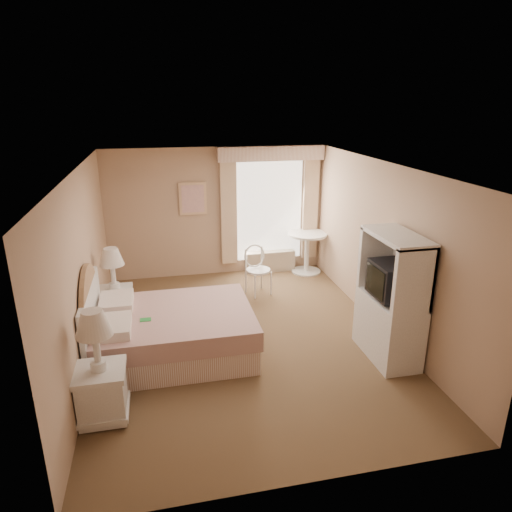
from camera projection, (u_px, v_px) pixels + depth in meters
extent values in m
cube|color=brown|center=(244.00, 338.00, 6.71)|extent=(4.20, 5.50, 0.01)
cube|color=silver|center=(243.00, 167.00, 5.90)|extent=(4.20, 5.50, 0.01)
cube|color=tan|center=(217.00, 213.00, 8.84)|extent=(4.20, 0.01, 2.50)
cube|color=tan|center=(307.00, 366.00, 3.77)|extent=(4.20, 0.01, 2.50)
cube|color=tan|center=(84.00, 270.00, 5.88)|extent=(0.01, 5.50, 2.50)
cube|color=tan|center=(383.00, 248.00, 6.73)|extent=(0.01, 5.50, 2.50)
cube|color=white|center=(269.00, 210.00, 9.03)|extent=(1.30, 0.02, 2.00)
cube|color=#D1AE92|center=(229.00, 213.00, 8.81)|extent=(0.30, 0.08, 2.05)
cube|color=#D1AE92|center=(310.00, 209.00, 9.15)|extent=(0.30, 0.08, 2.05)
cube|color=tan|center=(271.00, 153.00, 8.58)|extent=(2.05, 0.20, 0.28)
cube|color=beige|center=(270.00, 261.00, 9.28)|extent=(1.00, 0.22, 0.42)
cube|color=#D7AD84|center=(193.00, 199.00, 8.62)|extent=(0.52, 0.03, 0.62)
cube|color=beige|center=(193.00, 199.00, 8.61)|extent=(0.42, 0.02, 0.52)
cube|color=tan|center=(176.00, 342.00, 6.27)|extent=(2.05, 1.56, 0.35)
cube|color=beige|center=(174.00, 322.00, 6.16)|extent=(2.10, 1.62, 0.27)
cube|color=silver|center=(113.00, 327.00, 5.61)|extent=(0.44, 0.60, 0.14)
cube|color=silver|center=(117.00, 302.00, 6.29)|extent=(0.44, 0.60, 0.14)
cube|color=green|center=(146.00, 320.00, 5.91)|extent=(0.14, 0.10, 0.01)
cube|color=white|center=(93.00, 326.00, 5.94)|extent=(0.06, 1.66, 1.07)
cylinder|color=tan|center=(92.00, 319.00, 5.90)|extent=(0.05, 1.47, 1.47)
cube|color=white|center=(103.00, 396.00, 4.95)|extent=(0.49, 0.49, 0.53)
cube|color=white|center=(100.00, 372.00, 4.85)|extent=(0.53, 0.53, 0.06)
cube|color=white|center=(104.00, 409.00, 5.01)|extent=(0.53, 0.53, 0.05)
cylinder|color=white|center=(99.00, 365.00, 4.83)|extent=(0.17, 0.17, 0.11)
cylinder|color=white|center=(96.00, 348.00, 4.76)|extent=(0.07, 0.07, 0.42)
cone|color=silver|center=(93.00, 323.00, 4.66)|extent=(0.38, 0.38, 0.28)
cube|color=white|center=(117.00, 308.00, 7.05)|extent=(0.47, 0.47, 0.51)
cube|color=white|center=(115.00, 291.00, 6.96)|extent=(0.51, 0.51, 0.06)
cube|color=white|center=(118.00, 318.00, 7.11)|extent=(0.51, 0.51, 0.05)
cylinder|color=white|center=(114.00, 286.00, 6.93)|extent=(0.16, 0.16, 0.10)
cylinder|color=white|center=(113.00, 274.00, 6.87)|extent=(0.07, 0.07, 0.41)
cone|color=silver|center=(111.00, 257.00, 6.78)|extent=(0.37, 0.37, 0.26)
cylinder|color=white|center=(306.00, 271.00, 9.28)|extent=(0.58, 0.58, 0.03)
cylinder|color=white|center=(307.00, 253.00, 9.15)|extent=(0.09, 0.09, 0.78)
cylinder|color=white|center=(307.00, 234.00, 9.02)|extent=(0.78, 0.78, 0.04)
cylinder|color=white|center=(255.00, 287.00, 7.98)|extent=(0.03, 0.03, 0.44)
cylinder|color=white|center=(271.00, 283.00, 8.14)|extent=(0.03, 0.03, 0.44)
cylinder|color=white|center=(246.00, 281.00, 8.25)|extent=(0.03, 0.03, 0.44)
cylinder|color=white|center=(261.00, 278.00, 8.41)|extent=(0.03, 0.03, 0.44)
cylinder|color=white|center=(258.00, 270.00, 8.12)|extent=(0.54, 0.54, 0.04)
torus|color=white|center=(255.00, 256.00, 8.15)|extent=(0.43, 0.23, 0.42)
cylinder|color=white|center=(246.00, 259.00, 8.11)|extent=(0.03, 0.03, 0.39)
cylinder|color=white|center=(262.00, 256.00, 8.27)|extent=(0.03, 0.03, 0.39)
cube|color=white|center=(388.00, 327.00, 6.13)|extent=(0.52, 1.04, 0.85)
cube|color=white|center=(414.00, 282.00, 5.41)|extent=(0.52, 0.08, 0.85)
cube|color=white|center=(377.00, 256.00, 6.30)|extent=(0.52, 0.08, 0.85)
cube|color=white|center=(398.00, 236.00, 5.72)|extent=(0.52, 1.04, 0.06)
cube|color=white|center=(411.00, 267.00, 5.91)|extent=(0.04, 1.04, 0.85)
cube|color=black|center=(392.00, 280.00, 5.90)|extent=(0.45, 0.57, 0.45)
cube|color=black|center=(375.00, 281.00, 5.86)|extent=(0.02, 0.47, 0.38)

